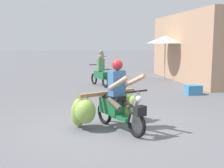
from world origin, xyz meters
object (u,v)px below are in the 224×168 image
motorbike_distant_ahead_right (102,62)px  produce_crate (193,90)px  motorbike_distant_ahead_left (100,73)px  motorbike_main_loaded (108,106)px  market_umbrella_near_shop (165,40)px

motorbike_distant_ahead_right → produce_crate: 10.63m
motorbike_distant_ahead_left → motorbike_distant_ahead_right: size_ratio=0.97×
motorbike_main_loaded → produce_crate: motorbike_main_loaded is taller
motorbike_distant_ahead_right → motorbike_main_loaded: bearing=-96.6°
produce_crate → motorbike_main_loaded: bearing=-136.8°
motorbike_main_loaded → produce_crate: size_ratio=3.57×
motorbike_distant_ahead_right → market_umbrella_near_shop: 6.81m
motorbike_main_loaded → motorbike_distant_ahead_right: motorbike_main_loaded is taller
motorbike_distant_ahead_left → market_umbrella_near_shop: 4.16m
motorbike_distant_ahead_left → motorbike_main_loaded: bearing=-95.3°
motorbike_main_loaded → produce_crate: (3.74, 3.51, -0.31)m
market_umbrella_near_shop → produce_crate: size_ratio=4.05×
motorbike_distant_ahead_left → produce_crate: size_ratio=2.76×
motorbike_distant_ahead_right → produce_crate: bearing=-78.5°
market_umbrella_near_shop → produce_crate: market_umbrella_near_shop is taller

